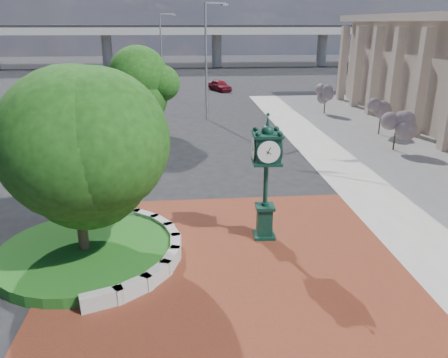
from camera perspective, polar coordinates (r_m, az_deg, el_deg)
ground at (r=16.22m, az=0.15°, el=-9.43°), size 200.00×200.00×0.00m
plaza at (r=15.34m, az=0.51°, el=-11.18°), size 12.00×12.00×0.04m
planter_wall at (r=16.09m, az=-9.61°, el=-8.89°), size 2.96×6.77×0.54m
grass_bed at (r=16.48m, az=-17.67°, el=-9.16°), size 6.10×6.10×0.40m
overpass at (r=84.11m, az=-4.72°, el=18.79°), size 90.00×12.00×7.50m
tree_planter at (r=15.15m, az=-19.04°, el=2.63°), size 5.20×5.20×6.33m
tree_street at (r=32.54m, az=-10.07°, el=11.23°), size 4.40×4.40×5.45m
post_clock at (r=16.23m, az=5.52°, el=0.77°), size 1.05×1.05×4.83m
parked_car at (r=54.41m, az=-0.54°, el=12.13°), size 3.00×4.19×1.33m
street_lamp_near at (r=37.60m, az=-2.06°, el=16.15°), size 2.00×1.02×9.44m
street_lamp_far at (r=53.80m, az=-7.99°, el=16.72°), size 1.93×0.81×8.87m
shrub_near at (r=30.36m, az=21.57°, el=6.39°), size 1.20×1.20×2.20m
shrub_mid at (r=34.49m, az=19.82°, el=8.07°), size 1.20×1.20×2.20m
shrub_far at (r=41.38m, az=13.10°, el=10.50°), size 1.20×1.20×2.20m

